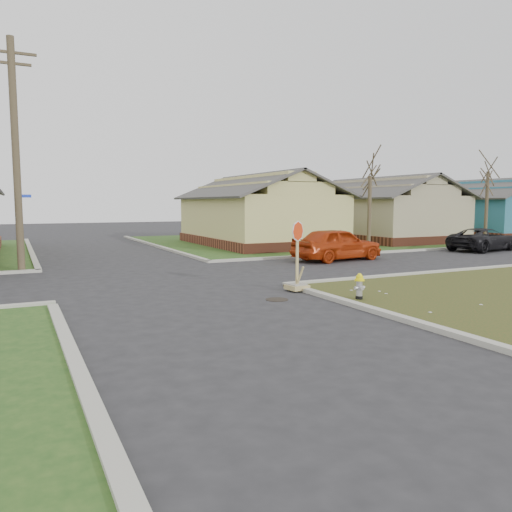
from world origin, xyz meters
name	(u,v)px	position (x,y,z in m)	size (l,w,h in m)	color
ground	(197,303)	(0.00, 0.00, 0.00)	(120.00, 120.00, 0.00)	#252427
verge_far_right	(386,237)	(22.00, 18.00, 0.03)	(37.00, 19.00, 0.05)	#234719
curbs	(151,279)	(0.00, 5.00, 0.00)	(80.00, 40.00, 0.12)	#ABA99A
manhole	(277,300)	(2.20, -0.50, 0.01)	(0.64, 0.64, 0.01)	black
side_house_yellow	(258,211)	(10.00, 16.50, 2.19)	(7.60, 11.60, 4.70)	brown
side_house_tan	(379,210)	(20.00, 16.50, 2.19)	(7.60, 11.60, 4.70)	brown
side_house_teal	(475,210)	(30.00, 16.50, 2.19)	(7.60, 11.60, 4.70)	brown
utility_pole	(16,153)	(-4.20, 8.90, 4.66)	(1.80, 0.28, 9.00)	#493A2A
tree_mid_right	(369,213)	(14.00, 10.20, 2.15)	(0.22, 0.22, 4.20)	#493A2A
tree_far_right	(486,208)	(24.00, 10.50, 2.43)	(0.22, 0.22, 4.76)	#493A2A
fire_hydrant	(359,285)	(4.20, -1.64, 0.45)	(0.27, 0.27, 0.73)	black
stop_sign	(297,275)	(3.43, 0.46, 0.51)	(0.61, 0.59, 2.14)	tan
red_sedan	(337,244)	(9.43, 6.86, 0.78)	(1.85, 4.59, 1.57)	#AF310C
dark_pickup	(483,239)	(19.83, 7.21, 0.65)	(2.15, 4.65, 1.29)	black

